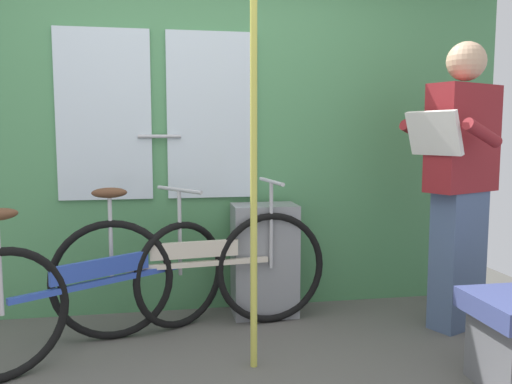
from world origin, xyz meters
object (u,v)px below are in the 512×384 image
object	(u,v)px
bicycle_leaning_behind	(194,270)
passenger_reading_newspaper	(460,180)
trash_bin_by_wall	(264,260)
bicycle_near_door	(101,288)
handrail_pole	(254,146)

from	to	relation	value
bicycle_leaning_behind	passenger_reading_newspaper	distance (m)	1.72
bicycle_leaning_behind	trash_bin_by_wall	xyz separation A→B (m)	(0.48, 0.22, -0.01)
bicycle_near_door	bicycle_leaning_behind	xyz separation A→B (m)	(0.52, 0.23, 0.02)
handrail_pole	trash_bin_by_wall	bearing A→B (deg)	75.29
passenger_reading_newspaper	trash_bin_by_wall	distance (m)	1.34
passenger_reading_newspaper	handrail_pole	size ratio (longest dim) A/B	0.77
bicycle_near_door	bicycle_leaning_behind	size ratio (longest dim) A/B	0.86
bicycle_near_door	bicycle_leaning_behind	bearing A→B (deg)	-10.58
passenger_reading_newspaper	bicycle_near_door	bearing A→B (deg)	-23.99
trash_bin_by_wall	passenger_reading_newspaper	bearing A→B (deg)	-21.41
trash_bin_by_wall	handrail_pole	bearing A→B (deg)	-104.71
trash_bin_by_wall	bicycle_leaning_behind	bearing A→B (deg)	-155.57
bicycle_leaning_behind	trash_bin_by_wall	distance (m)	0.53
passenger_reading_newspaper	bicycle_leaning_behind	bearing A→B (deg)	-32.00
bicycle_near_door	trash_bin_by_wall	size ratio (longest dim) A/B	1.95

